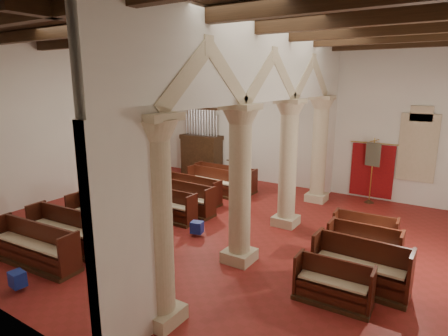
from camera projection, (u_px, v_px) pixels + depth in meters
floor at (214, 228)px, 11.98m from camera, size 14.00×14.00×0.00m
ceiling at (213, 30)px, 10.61m from camera, size 14.00×14.00×0.00m
wall_back at (292, 119)px, 16.21m from camera, size 14.00×0.02×6.00m
wall_front at (16, 177)px, 6.38m from camera, size 14.00×0.02×6.00m
wall_left at (69, 122)px, 14.98m from camera, size 0.02×12.00×6.00m
ceiling_beams at (213, 37)px, 10.66m from camera, size 13.80×11.80×0.30m
arcade at (268, 120)px, 10.22m from camera, size 0.90×11.90×6.00m
window_back at (418, 148)px, 13.75m from camera, size 1.00×0.03×2.20m
pipe_organ at (201, 148)px, 18.54m from camera, size 2.10×0.85×4.40m
lectern at (233, 172)px, 17.43m from camera, size 0.46×0.46×1.07m
dossal_curtain at (372, 170)px, 14.72m from camera, size 1.80×0.07×2.17m
processional_banner at (371, 182)px, 14.32m from camera, size 0.56×0.72×2.53m
hymnal_box_a at (18, 279)px, 8.37m from camera, size 0.37×0.31×0.35m
hymnal_box_b at (97, 246)px, 10.00m from camera, size 0.43×0.39×0.36m
hymnal_box_c at (197, 227)px, 11.32m from camera, size 0.41×0.36×0.35m
tube_heater_a at (49, 262)px, 9.40m from camera, size 1.06×0.45×0.11m
tube_heater_b at (67, 245)px, 10.37m from camera, size 1.15×0.25×0.11m
nave_pew_0 at (35, 251)px, 9.55m from camera, size 2.79×0.91×1.08m
nave_pew_1 at (71, 237)px, 10.38m from camera, size 2.98×0.93×1.12m
nave_pew_2 at (108, 226)px, 11.21m from camera, size 3.23×0.76×1.12m
nave_pew_3 at (128, 212)px, 12.32m from camera, size 3.10×0.94×1.14m
nave_pew_4 at (162, 209)px, 12.80m from camera, size 2.65×0.70×1.03m
nave_pew_5 at (177, 201)px, 13.52m from camera, size 3.06×0.78×1.08m
nave_pew_6 at (190, 193)px, 14.61m from camera, size 2.73×0.83×1.00m
nave_pew_7 at (215, 186)px, 15.52m from camera, size 2.68×0.88×1.05m
nave_pew_8 at (225, 181)px, 16.23m from camera, size 2.92×0.72×1.04m
aisle_pew_0 at (333, 289)px, 7.87m from camera, size 1.63×0.69×0.95m
aisle_pew_1 at (360, 273)px, 8.41m from camera, size 2.12×0.80×1.14m
aisle_pew_2 at (363, 252)px, 9.48m from camera, size 1.78×0.73×1.06m
aisle_pew_3 at (364, 238)px, 10.41m from camera, size 1.71×0.75×1.00m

